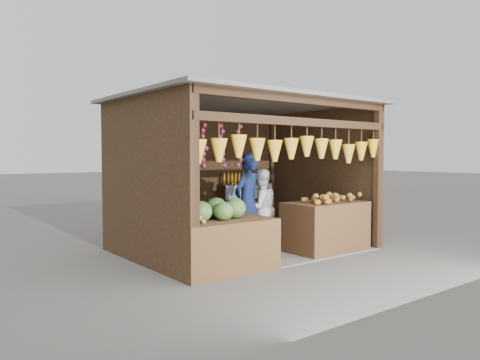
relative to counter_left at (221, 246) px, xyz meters
name	(u,v)px	position (x,y,z in m)	size (l,w,h in m)	color
ground	(243,249)	(1.25, 1.09, -0.38)	(80.00, 80.00, 0.00)	#514F49
stall_structure	(243,157)	(1.22, 1.04, 1.29)	(4.30, 3.30, 2.66)	slate
back_shelf	(245,193)	(2.30, 2.37, 0.50)	(1.25, 0.32, 1.32)	#382314
counter_left	(221,246)	(0.00, 0.00, 0.00)	(1.55, 0.85, 0.75)	#4D2B19
counter_right	(325,227)	(2.29, 0.07, 0.06)	(1.44, 0.85, 0.87)	#482C18
stool	(148,250)	(-0.52, 1.32, -0.21)	(0.35, 0.35, 0.33)	black
man_standing	(247,202)	(1.21, 0.92, 0.49)	(0.63, 0.41, 1.73)	#14224E
woman_standing	(260,208)	(1.57, 1.00, 0.34)	(0.70, 0.55, 1.44)	white
vendor_seated	(147,209)	(-0.52, 1.32, 0.46)	(0.50, 0.32, 1.02)	#533821
melon_pile	(217,209)	(-0.06, 0.03, 0.54)	(1.00, 0.50, 0.32)	#1D4512
tanfruit_pile	(190,219)	(-0.56, -0.05, 0.44)	(0.34, 0.40, 0.13)	olive
mango_pile	(331,196)	(2.37, 0.01, 0.60)	(1.40, 0.64, 0.22)	#CB471B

